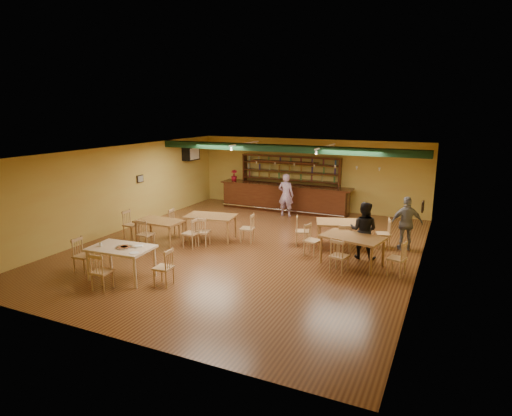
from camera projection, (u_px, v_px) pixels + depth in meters
The scene contains 23 objects.
floor at pixel (248, 248), 13.59m from camera, with size 12.00×12.00×0.00m, color #512B17.
ceiling_beam at pixel (282, 148), 15.42m from camera, with size 10.00×0.30×0.25m, color black.
track_rail_left at pixel (245, 143), 16.67m from camera, with size 0.05×2.50×0.05m, color white.
track_rail_right at pixel (325, 147), 15.35m from camera, with size 0.05×2.50×0.05m, color white.
ac_unit at pixel (191, 154), 18.74m from camera, with size 0.34×0.70×0.48m, color white.
picture_left at pixel (140, 179), 16.13m from camera, with size 0.04×0.34×0.28m, color black.
picture_right at pixel (423, 206), 11.60m from camera, with size 0.04×0.34×0.28m, color black.
bar_counter at pixel (284, 198), 18.34m from camera, with size 5.70×0.85×1.13m, color #38150B.
back_bar_hutch at pixel (290, 182), 18.77m from camera, with size 4.41×0.40×2.28m, color #38150B.
poinsettia at pixel (234, 175), 19.15m from camera, with size 0.27×0.27×0.48m, color maroon.
dining_table_a at pixel (211, 227), 14.42m from camera, with size 1.62×0.97×0.81m, color #926034.
dining_table_b at pixel (342, 234), 13.63m from camera, with size 1.62×0.97×0.81m, color #926034.
dining_table_c at pixel (160, 231), 14.05m from camera, with size 1.48×0.89×0.74m, color #926034.
dining_table_d at pixel (352, 250), 12.04m from camera, with size 1.64×0.99×0.82m, color #926034.
near_table at pixel (122, 263), 11.06m from camera, with size 1.57×1.01×0.84m, color beige.
pizza_tray at pixel (124, 247), 10.92m from camera, with size 0.40×0.40×0.01m, color silver.
parmesan_shaker at pixel (101, 244), 11.01m from camera, with size 0.07×0.07×0.11m, color #EAE5C6.
napkin_stack at pixel (139, 246), 11.00m from camera, with size 0.20×0.15×0.03m, color white.
pizza_server at pixel (131, 247), 10.90m from camera, with size 0.32×0.09×0.00m, color silver.
side_plate at pixel (134, 253), 10.51m from camera, with size 0.22×0.22×0.01m, color white.
patron_bar at pixel (286, 195), 17.39m from camera, with size 0.63×0.41×1.73m, color #814596.
patron_right_a at pixel (363, 230), 12.49m from camera, with size 0.81×0.63×1.67m, color black.
patron_right_b at pixel (406, 224), 13.22m from camera, with size 0.98×0.41×1.67m, color slate.
Camera 1 is at (5.69, -11.65, 4.28)m, focal length 30.42 mm.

